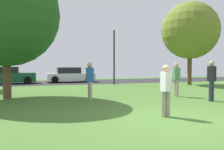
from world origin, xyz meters
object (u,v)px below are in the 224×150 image
maple_tree_far (6,13)px  oak_tree_right (190,31)px  person_thrower (176,78)px  person_walking (166,88)px  person_bystander (212,78)px  person_catcher (90,79)px  parked_car_white (70,75)px  parked_car_green (8,76)px  street_lamp_post (114,57)px

maple_tree_far → oak_tree_right: 13.98m
person_thrower → person_walking: 4.94m
oak_tree_right → person_thrower: size_ratio=3.95×
person_bystander → maple_tree_far: bearing=51.5°
maple_tree_far → person_catcher: bearing=-28.7°
person_walking → person_bystander: bearing=-60.2°
maple_tree_far → parked_car_white: (4.48, 9.99, -3.45)m
person_thrower → parked_car_green: (-9.17, 11.62, -0.28)m
person_walking → parked_car_white: (-0.69, 15.86, -0.26)m
person_bystander → street_lamp_post: street_lamp_post is taller
person_catcher → person_bystander: 5.46m
street_lamp_post → parked_car_green: bearing=156.8°
maple_tree_far → person_walking: bearing=-48.6°
person_catcher → street_lamp_post: (3.90, 8.00, 1.28)m
person_walking → parked_car_green: bearing=21.3°
person_catcher → maple_tree_far: bearing=151.0°
person_bystander → person_walking: person_bystander is taller
maple_tree_far → person_catcher: size_ratio=3.81×
person_bystander → parked_car_green: size_ratio=0.40×
person_catcher → person_walking: size_ratio=1.07×
person_thrower → parked_car_green: size_ratio=0.38×
person_bystander → street_lamp_post: 9.95m
parked_car_white → street_lamp_post: street_lamp_post is taller
person_thrower → street_lamp_post: (-0.66, 7.98, 1.29)m
person_thrower → street_lamp_post: bearing=-85.6°
person_thrower → parked_car_white: bearing=-73.1°
parked_car_white → person_walking: bearing=-87.5°
oak_tree_right → parked_car_green: (-14.39, 5.72, -3.77)m
person_catcher → parked_car_white: (0.85, 11.97, -0.33)m
person_catcher → person_walking: person_catcher is taller
person_catcher → person_bystander: person_bystander is taller
maple_tree_far → person_bystander: 10.05m
oak_tree_right → parked_car_green: 15.94m
person_thrower → person_catcher: 4.55m
person_walking → parked_car_white: person_walking is taller
person_thrower → parked_car_white: person_thrower is taller
parked_car_white → person_bystander: bearing=-72.6°
parked_car_white → street_lamp_post: 5.26m
person_catcher → parked_car_white: person_catcher is taller
person_catcher → person_bystander: size_ratio=0.96×
person_walking → parked_car_green: size_ratio=0.36×
oak_tree_right → street_lamp_post: 6.61m
person_catcher → street_lamp_post: 8.99m
maple_tree_far → person_thrower: (8.19, -1.96, -3.14)m
street_lamp_post → person_catcher: bearing=-116.0°
maple_tree_far → oak_tree_right: bearing=16.4°
person_walking → maple_tree_far: bearing=41.1°
person_thrower → person_bystander: person_bystander is taller
person_walking → person_thrower: bearing=-37.9°
maple_tree_far → street_lamp_post: 9.81m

